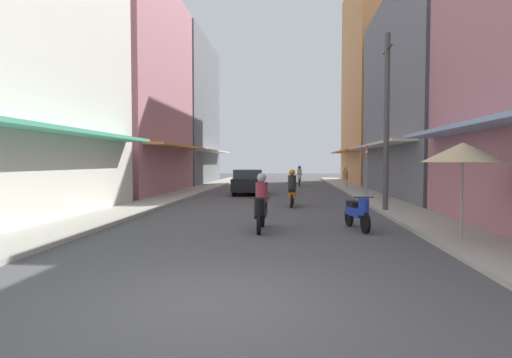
{
  "coord_description": "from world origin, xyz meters",
  "views": [
    {
      "loc": [
        1.01,
        -5.26,
        1.9
      ],
      "look_at": [
        -0.77,
        14.92,
        1.03
      ],
      "focal_mm": 28.34,
      "sensor_mm": 36.0,
      "label": 1
    }
  ],
  "objects_px": {
    "utility_pole": "(387,122)",
    "parked_car": "(248,182)",
    "motorbike_black": "(261,205)",
    "pedestrian_foreground": "(345,178)",
    "motorbike_blue": "(357,212)",
    "vendor_umbrella": "(463,152)",
    "motorbike_orange": "(292,190)",
    "street_sign_no_entry": "(367,166)",
    "motorbike_white": "(299,177)"
  },
  "relations": [
    {
      "from": "pedestrian_foreground",
      "to": "vendor_umbrella",
      "type": "xyz_separation_m",
      "value": [
        0.22,
        -18.32,
        1.34
      ]
    },
    {
      "from": "motorbike_white",
      "to": "street_sign_no_entry",
      "type": "xyz_separation_m",
      "value": [
        2.76,
        -13.37,
        1.01
      ]
    },
    {
      "from": "motorbike_blue",
      "to": "street_sign_no_entry",
      "type": "distance_m",
      "value": 7.5
    },
    {
      "from": "pedestrian_foreground",
      "to": "utility_pole",
      "type": "relative_size",
      "value": 0.23
    },
    {
      "from": "parked_car",
      "to": "street_sign_no_entry",
      "type": "height_order",
      "value": "street_sign_no_entry"
    },
    {
      "from": "motorbike_orange",
      "to": "street_sign_no_entry",
      "type": "height_order",
      "value": "street_sign_no_entry"
    },
    {
      "from": "motorbike_black",
      "to": "utility_pole",
      "type": "distance_m",
      "value": 6.61
    },
    {
      "from": "motorbike_orange",
      "to": "street_sign_no_entry",
      "type": "relative_size",
      "value": 0.68
    },
    {
      "from": "utility_pole",
      "to": "street_sign_no_entry",
      "type": "relative_size",
      "value": 2.49
    },
    {
      "from": "motorbike_white",
      "to": "pedestrian_foreground",
      "type": "height_order",
      "value": "motorbike_white"
    },
    {
      "from": "pedestrian_foreground",
      "to": "utility_pole",
      "type": "xyz_separation_m",
      "value": [
        -0.17,
        -12.55,
        2.61
      ]
    },
    {
      "from": "street_sign_no_entry",
      "to": "parked_car",
      "type": "bearing_deg",
      "value": 140.83
    },
    {
      "from": "motorbike_blue",
      "to": "motorbike_black",
      "type": "bearing_deg",
      "value": -173.52
    },
    {
      "from": "utility_pole",
      "to": "parked_car",
      "type": "bearing_deg",
      "value": 126.52
    },
    {
      "from": "motorbike_white",
      "to": "motorbike_black",
      "type": "height_order",
      "value": "same"
    },
    {
      "from": "motorbike_blue",
      "to": "utility_pole",
      "type": "relative_size",
      "value": 0.27
    },
    {
      "from": "motorbike_blue",
      "to": "motorbike_orange",
      "type": "distance_m",
      "value": 6.13
    },
    {
      "from": "utility_pole",
      "to": "motorbike_white",
      "type": "bearing_deg",
      "value": 99.73
    },
    {
      "from": "utility_pole",
      "to": "vendor_umbrella",
      "type": "bearing_deg",
      "value": -86.17
    },
    {
      "from": "motorbike_white",
      "to": "motorbike_black",
      "type": "distance_m",
      "value": 20.96
    },
    {
      "from": "motorbike_black",
      "to": "pedestrian_foreground",
      "type": "xyz_separation_m",
      "value": [
        4.48,
        16.78,
        0.07
      ]
    },
    {
      "from": "motorbike_blue",
      "to": "pedestrian_foreground",
      "type": "xyz_separation_m",
      "value": [
        1.82,
        16.48,
        0.27
      ]
    },
    {
      "from": "motorbike_orange",
      "to": "pedestrian_foreground",
      "type": "relative_size",
      "value": 1.17
    },
    {
      "from": "motorbike_black",
      "to": "motorbike_orange",
      "type": "relative_size",
      "value": 1.0
    },
    {
      "from": "pedestrian_foreground",
      "to": "motorbike_black",
      "type": "bearing_deg",
      "value": -104.95
    },
    {
      "from": "motorbike_black",
      "to": "street_sign_no_entry",
      "type": "bearing_deg",
      "value": 60.8
    },
    {
      "from": "motorbike_black",
      "to": "pedestrian_foreground",
      "type": "relative_size",
      "value": 1.17
    },
    {
      "from": "motorbike_black",
      "to": "street_sign_no_entry",
      "type": "relative_size",
      "value": 0.68
    },
    {
      "from": "motorbike_black",
      "to": "utility_pole",
      "type": "bearing_deg",
      "value": 44.48
    },
    {
      "from": "motorbike_orange",
      "to": "utility_pole",
      "type": "bearing_deg",
      "value": -29.17
    },
    {
      "from": "motorbike_orange",
      "to": "vendor_umbrella",
      "type": "bearing_deg",
      "value": -63.51
    },
    {
      "from": "motorbike_black",
      "to": "motorbike_orange",
      "type": "distance_m",
      "value": 6.22
    },
    {
      "from": "motorbike_blue",
      "to": "motorbike_black",
      "type": "distance_m",
      "value": 2.69
    },
    {
      "from": "vendor_umbrella",
      "to": "parked_car",
      "type": "bearing_deg",
      "value": 114.74
    },
    {
      "from": "parked_car",
      "to": "street_sign_no_entry",
      "type": "xyz_separation_m",
      "value": [
        5.91,
        -4.82,
        0.98
      ]
    },
    {
      "from": "motorbike_orange",
      "to": "vendor_umbrella",
      "type": "xyz_separation_m",
      "value": [
        3.83,
        -7.69,
        1.41
      ]
    },
    {
      "from": "parked_car",
      "to": "vendor_umbrella",
      "type": "distance_m",
      "value": 15.36
    },
    {
      "from": "parked_car",
      "to": "street_sign_no_entry",
      "type": "relative_size",
      "value": 1.59
    },
    {
      "from": "motorbike_black",
      "to": "parked_car",
      "type": "relative_size",
      "value": 0.43
    },
    {
      "from": "motorbike_blue",
      "to": "vendor_umbrella",
      "type": "xyz_separation_m",
      "value": [
        2.03,
        -1.84,
        1.61
      ]
    },
    {
      "from": "motorbike_blue",
      "to": "motorbike_black",
      "type": "relative_size",
      "value": 0.99
    },
    {
      "from": "motorbike_black",
      "to": "street_sign_no_entry",
      "type": "height_order",
      "value": "street_sign_no_entry"
    },
    {
      "from": "motorbike_blue",
      "to": "pedestrian_foreground",
      "type": "distance_m",
      "value": 16.58
    },
    {
      "from": "motorbike_blue",
      "to": "vendor_umbrella",
      "type": "bearing_deg",
      "value": -42.07
    },
    {
      "from": "utility_pole",
      "to": "pedestrian_foreground",
      "type": "bearing_deg",
      "value": 89.23
    },
    {
      "from": "motorbike_white",
      "to": "motorbike_orange",
      "type": "distance_m",
      "value": 14.76
    },
    {
      "from": "vendor_umbrella",
      "to": "street_sign_no_entry",
      "type": "distance_m",
      "value": 9.1
    },
    {
      "from": "pedestrian_foreground",
      "to": "vendor_umbrella",
      "type": "bearing_deg",
      "value": -89.32
    },
    {
      "from": "motorbike_white",
      "to": "vendor_umbrella",
      "type": "distance_m",
      "value": 22.72
    },
    {
      "from": "motorbike_blue",
      "to": "motorbike_orange",
      "type": "bearing_deg",
      "value": 107.08
    }
  ]
}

